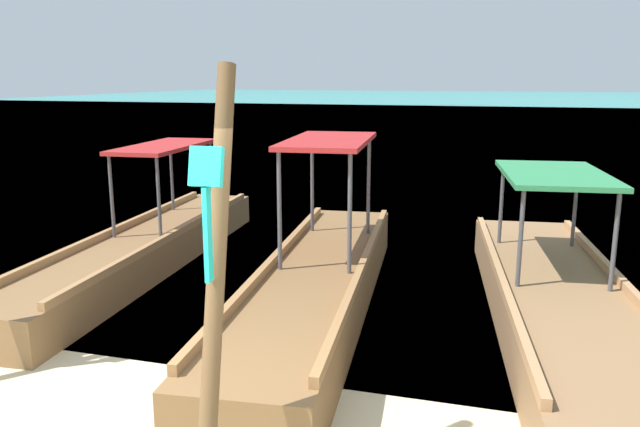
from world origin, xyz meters
The scene contains 4 objects.
sea_water centered at (0.00, 62.03, 0.00)m, with size 120.00×120.00×0.00m, color teal.
longtail_boat_violet_ribbon centered at (-2.97, 4.83, 0.32)m, with size 1.51×7.16×2.73m.
longtail_boat_turquoise_ribbon centered at (0.04, 3.75, 0.37)m, with size 1.78×6.97×2.92m.
longtail_boat_pink_ribbon centered at (2.80, 4.12, 0.32)m, with size 2.11×7.02×2.60m.
Camera 1 is at (2.07, -3.15, 2.82)m, focal length 35.39 mm.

